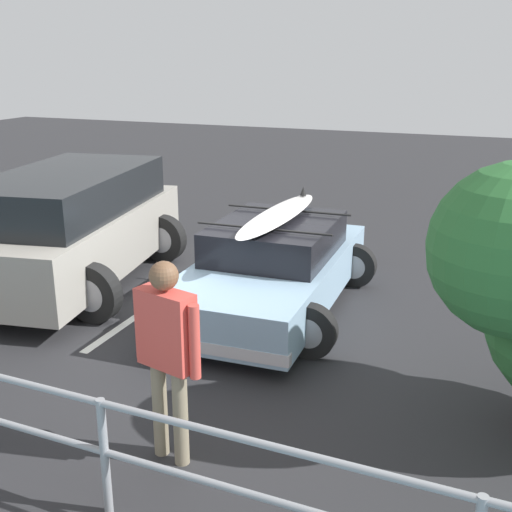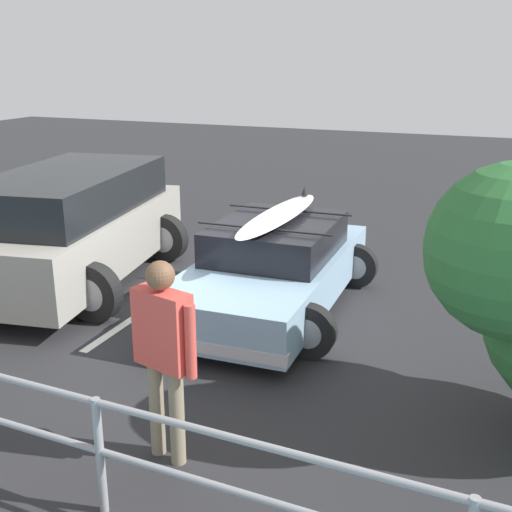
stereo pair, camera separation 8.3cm
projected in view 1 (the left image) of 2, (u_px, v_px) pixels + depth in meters
name	position (u px, v px, depth m)	size (l,w,h in m)	color
ground_plane	(218.00, 322.00, 8.62)	(44.00, 44.00, 0.02)	#28282B
parking_stripe	(171.00, 293.00, 9.63)	(4.34, 0.12, 0.00)	silver
sedan_car	(273.00, 267.00, 8.92)	(2.53, 4.20, 1.50)	#8CADC6
suv_car	(70.00, 226.00, 9.80)	(3.19, 4.80, 1.76)	#9E998E
person_bystander	(167.00, 345.00, 5.39)	(0.70, 0.33, 1.84)	gray
railing_fence	(103.00, 436.00, 4.83)	(10.86, 0.47, 1.00)	gray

